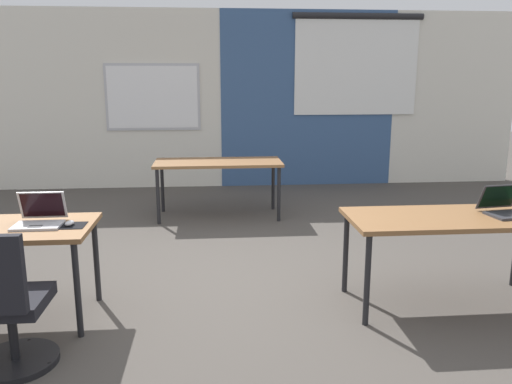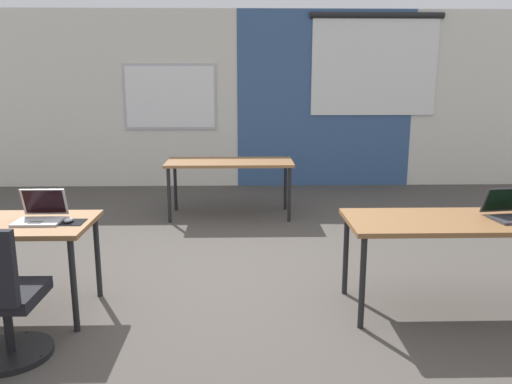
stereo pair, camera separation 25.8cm
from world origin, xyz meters
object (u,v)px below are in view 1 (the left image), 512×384
object	(u,v)px
laptop_near_left_inner	(39,218)
mouse_near_left_inner	(70,223)
desk_near_right	(452,223)
desk_far_center	(218,166)
laptop_near_right_end	(506,208)
chair_near_left_inner	(6,313)

from	to	relation	value
laptop_near_left_inner	mouse_near_left_inner	world-z (taller)	laptop_near_left_inner
desk_near_right	desk_far_center	distance (m)	3.30
desk_near_right	laptop_near_left_inner	distance (m)	3.08
laptop_near_left_inner	desk_far_center	bearing A→B (deg)	64.01
desk_far_center	laptop_near_left_inner	size ratio (longest dim) A/B	4.81
laptop_near_left_inner	mouse_near_left_inner	size ratio (longest dim) A/B	3.11
desk_near_right	desk_far_center	world-z (taller)	same
desk_near_right	laptop_near_right_end	world-z (taller)	laptop_near_right_end
desk_far_center	laptop_near_right_end	xyz separation A→B (m)	(2.19, -2.79, 0.11)
desk_near_right	chair_near_left_inner	world-z (taller)	chair_near_left_inner
laptop_near_left_inner	chair_near_left_inner	xyz separation A→B (m)	(-0.00, -0.72, -0.39)
desk_near_right	laptop_near_right_end	size ratio (longest dim) A/B	4.33
laptop_near_right_end	mouse_near_left_inner	bearing A→B (deg)	172.95
mouse_near_left_inner	laptop_near_right_end	world-z (taller)	laptop_near_right_end
desk_far_center	chair_near_left_inner	world-z (taller)	chair_near_left_inner
chair_near_left_inner	desk_far_center	bearing A→B (deg)	-110.58
laptop_near_right_end	desk_far_center	bearing A→B (deg)	120.44
mouse_near_left_inner	desk_far_center	bearing A→B (deg)	68.66
desk_far_center	chair_near_left_inner	bearing A→B (deg)	-110.79
mouse_near_left_inner	chair_near_left_inner	world-z (taller)	chair_near_left_inner
chair_near_left_inner	laptop_near_right_end	world-z (taller)	laptop_near_right_end
mouse_near_left_inner	laptop_near_right_end	distance (m)	3.29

